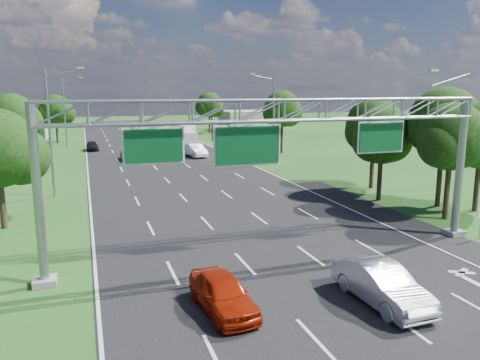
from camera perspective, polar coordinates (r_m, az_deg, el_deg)
name	(u,v)px	position (r m, az deg, el deg)	size (l,w,h in m)	color
ground	(195,188)	(41.09, -5.47, -0.93)	(220.00, 220.00, 0.00)	#1C4815
road	(195,188)	(41.09, -5.47, -0.93)	(18.00, 180.00, 0.02)	black
road_flare	(413,228)	(31.27, 20.36, -5.46)	(3.00, 30.00, 0.02)	black
sign_gantry	(283,123)	(23.19, 5.24, 6.97)	(23.50, 1.00, 9.56)	gray
traffic_signal	(191,110)	(76.06, -6.03, 8.53)	(12.21, 0.24, 7.00)	black
streetlight_l_near	(52,127)	(39.37, -21.95, 6.00)	(2.97, 0.22, 10.16)	gray
streetlight_l_far	(66,109)	(74.28, -20.47, 8.15)	(2.97, 0.22, 10.16)	gray
streetlight_r_mid	(272,115)	(53.27, 3.96, 7.91)	(2.97, 0.22, 10.16)	gray
tree_cluster_right	(424,133)	(37.14, 21.49, 5.36)	(9.91, 14.60, 8.68)	#2D2116
tree_verge_lb	(13,119)	(54.76, -25.93, 6.74)	(5.76, 4.80, 8.06)	#2D2116
tree_verge_lc	(56,111)	(79.40, -21.51, 7.79)	(5.76, 4.80, 7.62)	#2D2116
tree_verge_rd	(283,111)	(62.52, 5.22, 8.41)	(5.76, 4.80, 8.28)	#2D2116
tree_verge_re	(210,106)	(90.27, -3.71, 8.98)	(5.76, 4.80, 7.84)	#2D2116
building_left	(2,125)	(88.36, -27.06, 6.00)	(14.00, 10.00, 5.00)	gray
building_right	(252,120)	(97.18, 1.42, 7.27)	(12.00, 9.00, 4.00)	gray
red_coupe	(223,293)	(18.69, -2.11, -13.63)	(1.73, 4.31, 1.47)	#A82007
silver_sedan	(382,284)	(20.09, 16.89, -12.07)	(1.70, 4.88, 1.61)	silver
car_queue_a	(131,155)	(57.71, -13.12, 3.04)	(2.01, 4.94, 1.43)	#BBBBBB
car_queue_c	(92,146)	(68.41, -17.58, 3.99)	(1.56, 3.88, 1.32)	black
car_queue_d	(195,150)	(59.66, -5.46, 3.63)	(1.72, 4.93, 1.62)	white
box_truck	(184,135)	(73.20, -6.81, 5.50)	(2.79, 8.17, 3.04)	white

